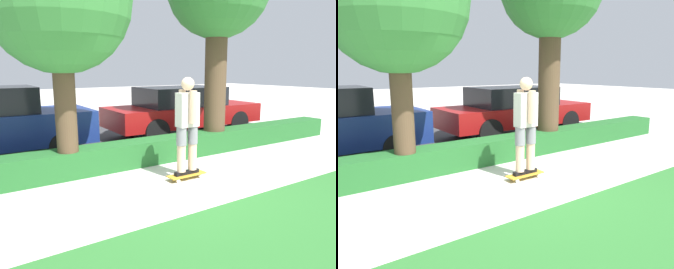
% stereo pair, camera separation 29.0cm
% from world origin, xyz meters
% --- Properties ---
extents(ground_plane, '(60.00, 60.00, 0.00)m').
position_xyz_m(ground_plane, '(0.00, 0.00, 0.00)').
color(ground_plane, beige).
extents(street_asphalt, '(12.42, 5.00, 0.01)m').
position_xyz_m(street_asphalt, '(0.00, 4.20, 0.00)').
color(street_asphalt, '#38383A').
rests_on(street_asphalt, ground_plane).
extents(hedge_row, '(12.42, 0.60, 0.51)m').
position_xyz_m(hedge_row, '(0.00, 1.60, 0.25)').
color(hedge_row, '#236028').
rests_on(hedge_row, ground_plane).
extents(skateboard, '(0.75, 0.24, 0.09)m').
position_xyz_m(skateboard, '(0.32, 0.26, 0.08)').
color(skateboard, gold).
rests_on(skateboard, ground_plane).
extents(skater_person, '(0.51, 0.46, 1.77)m').
position_xyz_m(skater_person, '(0.32, 0.26, 1.04)').
color(skater_person, black).
rests_on(skater_person, skateboard).
extents(tree_near, '(2.49, 2.49, 4.40)m').
position_xyz_m(tree_near, '(-1.48, 1.50, 3.11)').
color(tree_near, brown).
rests_on(tree_near, ground_plane).
extents(parked_car_middle, '(4.80, 1.86, 1.48)m').
position_xyz_m(parked_car_middle, '(2.67, 3.65, 0.79)').
color(parked_car_middle, maroon).
rests_on(parked_car_middle, ground_plane).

